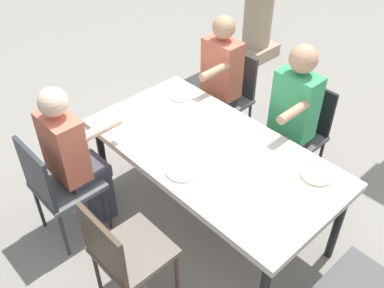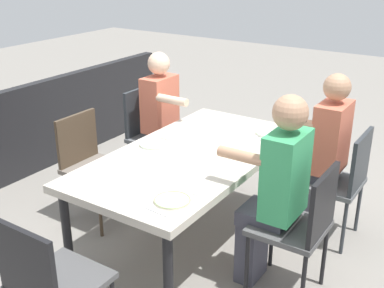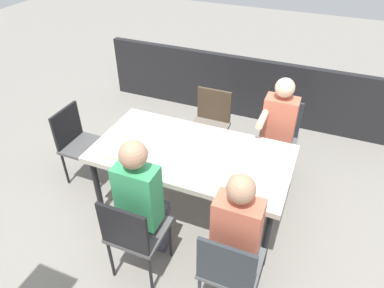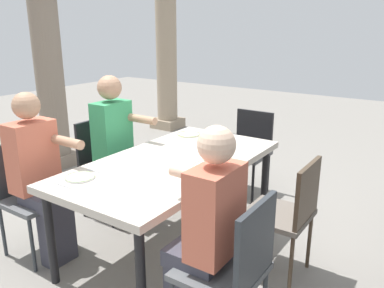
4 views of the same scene
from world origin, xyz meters
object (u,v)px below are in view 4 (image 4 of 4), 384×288
chair_mid_south (288,210)px  plate_1 (208,166)px  chair_mid_north (104,160)px  plate_2 (189,134)px  chair_west_north (28,190)px  chair_head_east (249,147)px  stone_column_far (166,40)px  stone_column_centre (48,58)px  chair_west_south (234,265)px  dining_table (173,168)px  diner_woman_green (205,229)px  plate_0 (80,177)px  diner_man_white (118,144)px  diner_guest_third (40,174)px

chair_mid_south → plate_1: 0.65m
chair_mid_north → plate_2: (0.54, -0.60, 0.22)m
chair_west_north → chair_head_east: (2.04, -0.91, -0.01)m
stone_column_far → stone_column_centre: bearing=180.0°
chair_west_south → stone_column_far: (3.79, 3.36, 0.98)m
dining_table → chair_west_north: chair_west_north is taller
chair_west_south → stone_column_far: bearing=41.6°
chair_west_south → diner_woman_green: size_ratio=0.72×
chair_mid_north → plate_0: bearing=-142.4°
chair_mid_north → plate_0: (-0.79, -0.61, 0.22)m
plate_0 → stone_column_far: bearing=29.7°
diner_woman_green → plate_2: size_ratio=5.96×
chair_mid_north → plate_0: 1.02m
chair_mid_north → stone_column_centre: bearing=68.2°
plate_1 → plate_2: bearing=44.0°
stone_column_centre → plate_1: 2.92m
diner_man_white → plate_2: (0.53, -0.41, 0.04)m
dining_table → diner_man_white: 0.73m
chair_west_south → stone_column_centre: (1.43, 3.36, 0.84)m
chair_west_south → diner_woman_green: 0.24m
chair_mid_south → chair_head_east: size_ratio=1.01×
dining_table → chair_west_south: (-0.68, -0.91, -0.16)m
plate_2 → chair_west_north: bearing=155.9°
chair_mid_north → chair_mid_south: bearing=-90.0°
diner_man_white → plate_1: 1.04m
chair_west_north → diner_guest_third: (0.00, -0.18, 0.18)m
dining_table → chair_head_east: chair_head_east is taller
chair_west_north → chair_west_south: (-0.00, -1.82, 0.01)m
chair_west_south → chair_head_east: bearing=24.1°
chair_west_south → plate_2: 1.83m
chair_west_south → stone_column_far: stone_column_far is taller
dining_table → chair_west_north: bearing=126.6°
chair_head_east → chair_mid_north: bearing=143.5°
diner_woman_green → plate_1: 0.82m
chair_mid_north → diner_woman_green: (-0.81, -1.64, 0.15)m
chair_mid_south → stone_column_centre: bearing=79.6°
dining_table → chair_head_east: bearing=0.0°
dining_table → diner_man_white: size_ratio=1.40×
dining_table → stone_column_centre: (0.75, 2.45, 0.69)m
chair_mid_north → plate_1: bearing=-94.9°
chair_head_east → stone_column_centre: bearing=104.0°
chair_west_south → stone_column_centre: bearing=67.0°
diner_guest_third → stone_column_far: size_ratio=0.43×
chair_mid_south → stone_column_far: 4.60m
chair_mid_south → stone_column_far: bearing=48.4°
diner_woman_green → plate_2: bearing=37.6°
chair_head_east → stone_column_far: bearing=54.4°
chair_head_east → diner_guest_third: size_ratio=0.68×
chair_west_south → chair_mid_north: size_ratio=1.01×
dining_table → chair_west_south: bearing=-126.5°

